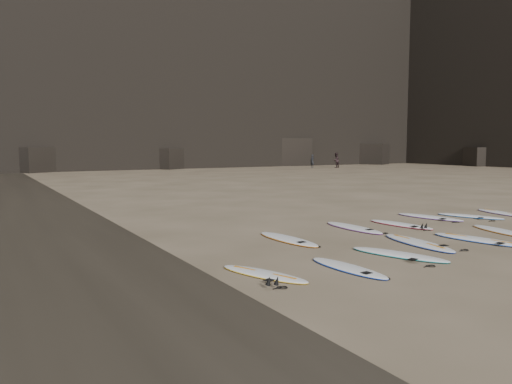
# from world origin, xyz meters

# --- Properties ---
(ground) EXTENTS (240.00, 240.00, 0.00)m
(ground) POSITION_xyz_m (0.00, 0.00, 0.00)
(ground) COLOR #897559
(ground) RESTS_ON ground
(headland) EXTENTS (170.00, 101.00, 63.47)m
(headland) POSITION_xyz_m (23.84, 48.78, 21.02)
(headland) COLOR black
(headland) RESTS_ON ground
(surfboard_0) EXTENTS (0.70, 2.33, 0.08)m
(surfboard_0) POSITION_xyz_m (-4.14, -1.10, 0.04)
(surfboard_0) COLOR white
(surfboard_0) RESTS_ON ground
(surfboard_1) EXTENTS (1.41, 2.61, 0.09)m
(surfboard_1) POSITION_xyz_m (-2.19, -0.69, 0.05)
(surfboard_1) COLOR white
(surfboard_1) RESTS_ON ground
(surfboard_2) EXTENTS (1.05, 2.84, 0.10)m
(surfboard_2) POSITION_xyz_m (-0.64, 0.11, 0.05)
(surfboard_2) COLOR white
(surfboard_2) RESTS_ON ground
(surfboard_3) EXTENTS (1.14, 2.82, 0.10)m
(surfboard_3) POSITION_xyz_m (1.21, -0.44, 0.05)
(surfboard_3) COLOR white
(surfboard_3) RESTS_ON ground
(surfboard_4) EXTENTS (1.19, 2.52, 0.09)m
(surfboard_4) POSITION_xyz_m (3.10, 0.16, 0.04)
(surfboard_4) COLOR white
(surfboard_4) RESTS_ON ground
(surfboard_5) EXTENTS (0.77, 2.67, 0.10)m
(surfboard_5) POSITION_xyz_m (-3.46, 2.34, 0.05)
(surfboard_5) COLOR white
(surfboard_5) RESTS_ON ground
(surfboard_6) EXTENTS (0.68, 2.67, 0.10)m
(surfboard_6) POSITION_xyz_m (-0.50, 2.95, 0.05)
(surfboard_6) COLOR white
(surfboard_6) RESTS_ON ground
(surfboard_7) EXTENTS (0.91, 2.58, 0.09)m
(surfboard_7) POSITION_xyz_m (1.32, 2.67, 0.05)
(surfboard_7) COLOR white
(surfboard_7) RESTS_ON ground
(surfboard_8) EXTENTS (1.14, 2.73, 0.10)m
(surfboard_8) POSITION_xyz_m (3.55, 3.37, 0.05)
(surfboard_8) COLOR white
(surfboard_8) RESTS_ON ground
(surfboard_9) EXTENTS (1.41, 2.49, 0.09)m
(surfboard_9) POSITION_xyz_m (5.09, 2.79, 0.04)
(surfboard_9) COLOR white
(surfboard_9) RESTS_ON ground
(surfboard_10) EXTENTS (1.08, 2.55, 0.09)m
(surfboard_10) POSITION_xyz_m (6.95, 2.76, 0.04)
(surfboard_10) COLOR white
(surfboard_10) RESTS_ON ground
(surfboard_11) EXTENTS (1.30, 2.29, 0.08)m
(surfboard_11) POSITION_xyz_m (-6.02, -0.62, 0.04)
(surfboard_11) COLOR white
(surfboard_11) RESTS_ON ground
(person_a) EXTENTS (0.44, 0.61, 1.57)m
(person_a) POSITION_xyz_m (24.03, 38.87, 0.79)
(person_a) COLOR black
(person_a) RESTS_ON ground
(person_b) EXTENTS (1.02, 0.88, 1.78)m
(person_b) POSITION_xyz_m (26.47, 37.44, 0.89)
(person_b) COLOR black
(person_b) RESTS_ON ground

